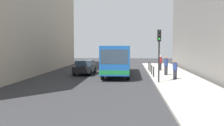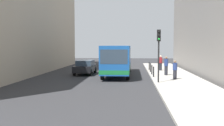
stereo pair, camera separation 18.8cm
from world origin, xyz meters
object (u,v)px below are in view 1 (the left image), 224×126
(traffic_light, at_px, (159,46))
(pedestrian_mid_sidewalk, at_px, (166,66))
(car_beside_bus, at_px, (85,67))
(pedestrian_near_signal, at_px, (175,70))
(bollard_far, at_px, (150,68))
(bollard_farthest, at_px, (149,66))
(bollard_mid, at_px, (152,69))
(pedestrian_far_sidewalk, at_px, (160,63))
(bus, at_px, (118,58))
(bollard_near, at_px, (154,72))

(traffic_light, distance_m, pedestrian_mid_sidewalk, 5.68)
(car_beside_bus, bearing_deg, pedestrian_mid_sidewalk, 169.66)
(car_beside_bus, xyz_separation_m, pedestrian_mid_sidewalk, (8.23, -1.55, 0.28))
(pedestrian_near_signal, xyz_separation_m, pedestrian_mid_sidewalk, (-0.37, 3.09, 0.12))
(traffic_light, bearing_deg, bollard_far, 90.70)
(bollard_far, height_order, bollard_farthest, same)
(traffic_light, distance_m, bollard_mid, 6.33)
(pedestrian_far_sidewalk, bearing_deg, pedestrian_near_signal, 86.16)
(car_beside_bus, xyz_separation_m, pedestrian_near_signal, (8.60, -4.64, 0.16))
(bus, height_order, bollard_far, bus)
(pedestrian_near_signal, bearing_deg, car_beside_bus, -77.84)
(bollard_far, xyz_separation_m, pedestrian_mid_sidewalk, (1.32, -2.94, 0.43))
(traffic_light, distance_m, bollard_far, 8.48)
(car_beside_bus, relative_size, pedestrian_mid_sidewalk, 2.44)
(bus, bearing_deg, bollard_far, -153.54)
(bollard_far, distance_m, pedestrian_mid_sidewalk, 3.25)
(bollard_near, height_order, bollard_farthest, same)
(bollard_mid, xyz_separation_m, pedestrian_near_signal, (1.70, -3.76, 0.32))
(bus, relative_size, bollard_far, 11.60)
(bus, bearing_deg, bollard_farthest, -130.90)
(bollard_mid, height_order, bollard_far, same)
(bollard_farthest, xyz_separation_m, pedestrian_far_sidewalk, (1.29, -0.26, 0.40))
(bollard_farthest, bearing_deg, car_beside_bus, -152.10)
(car_beside_bus, bearing_deg, bollard_mid, 173.04)
(bollard_mid, relative_size, pedestrian_mid_sidewalk, 0.53)
(bus, xyz_separation_m, car_beside_bus, (-3.45, 0.34, -0.94))
(bollard_near, height_order, bollard_far, same)
(traffic_light, relative_size, bollard_far, 4.32)
(bollard_mid, bearing_deg, bollard_near, -90.00)
(pedestrian_near_signal, bearing_deg, traffic_light, 3.43)
(bollard_mid, distance_m, pedestrian_mid_sidewalk, 1.54)
(pedestrian_near_signal, bearing_deg, bus, -89.37)
(car_beside_bus, bearing_deg, bollard_near, 155.78)
(car_beside_bus, distance_m, traffic_light, 9.98)
(car_beside_bus, height_order, pedestrian_mid_sidewalk, pedestrian_mid_sidewalk)
(bollard_near, distance_m, pedestrian_far_sidewalk, 6.69)
(traffic_light, bearing_deg, pedestrian_far_sidewalk, 83.32)
(pedestrian_near_signal, height_order, pedestrian_mid_sidewalk, pedestrian_mid_sidewalk)
(bollard_near, xyz_separation_m, bollard_mid, (0.00, 2.27, 0.00))
(bollard_mid, xyz_separation_m, pedestrian_far_sidewalk, (1.29, 4.28, 0.40))
(pedestrian_far_sidewalk, bearing_deg, traffic_light, 76.58)
(bus, height_order, pedestrian_far_sidewalk, bus)
(bus, xyz_separation_m, bollard_near, (3.45, -2.82, -1.10))
(bollard_far, bearing_deg, pedestrian_far_sidewalk, 57.34)
(bollard_near, height_order, bollard_mid, same)
(traffic_light, relative_size, bollard_near, 4.32)
(car_beside_bus, distance_m, bollard_mid, 6.96)
(bollard_mid, distance_m, pedestrian_near_signal, 4.13)
(bus, relative_size, pedestrian_mid_sidewalk, 6.10)
(car_beside_bus, xyz_separation_m, pedestrian_far_sidewalk, (8.19, 3.39, 0.24))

